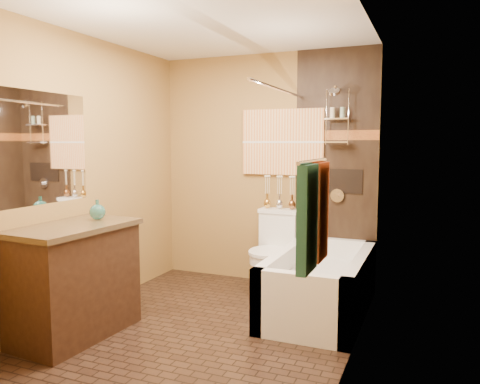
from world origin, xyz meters
The scene contains 23 objects.
floor centered at (0.00, 0.00, 0.00)m, with size 3.00×3.00×0.00m, color black.
wall_left centered at (-1.20, 0.00, 1.25)m, with size 0.02×3.00×2.50m, color olive.
wall_right centered at (1.20, 0.00, 1.25)m, with size 0.02×3.00×2.50m, color olive.
wall_back centered at (0.00, 1.50, 1.25)m, with size 2.40×0.02×2.50m, color olive.
wall_front centered at (0.00, -1.50, 1.25)m, with size 2.40×0.02×2.50m, color olive.
ceiling centered at (0.00, 0.00, 2.50)m, with size 3.00×3.00×0.00m, color silver.
alcove_tile_back centered at (0.78, 1.49, 1.25)m, with size 0.85×0.01×2.50m, color black.
alcove_tile_right centered at (1.19, 0.75, 1.25)m, with size 0.01×1.50×2.50m, color black.
mosaic_band_back centered at (0.78, 1.48, 1.62)m, with size 0.85×0.01×0.10m, color brown.
mosaic_band_right centered at (1.18, 0.75, 1.62)m, with size 0.01×1.50×0.10m, color brown.
alcove_niche centered at (0.80, 1.48, 1.15)m, with size 0.50×0.01×0.25m, color black.
shower_fixtures centered at (0.80, 1.38, 1.67)m, with size 0.24×0.33×1.16m.
curtain_rod centered at (0.40, 0.75, 2.02)m, with size 0.03×0.03×1.55m, color silver.
towel_bar centered at (1.15, -1.05, 1.45)m, with size 0.02×0.02×0.55m, color silver.
towel_teal centered at (1.16, -1.18, 1.18)m, with size 0.05×0.22×0.52m, color #1B4C5C.
towel_rust centered at (1.16, -0.92, 1.18)m, with size 0.05×0.22×0.52m, color maroon.
sunset_painting centered at (0.20, 1.48, 1.55)m, with size 0.90×0.04×0.70m, color orange.
vanity_mirror centered at (-1.19, -0.50, 1.50)m, with size 0.01×1.00×0.90m, color white.
bathtub centered at (0.80, 0.75, 0.22)m, with size 0.80×1.50×0.55m.
toilet centered at (0.20, 1.20, 0.42)m, with size 0.43×0.63×0.84m.
vanity centered at (-0.92, -0.50, 0.45)m, with size 0.68×1.06×0.90m.
teal_bottle centered at (-0.87, -0.23, 0.98)m, with size 0.13×0.13×0.21m, color #246E64, non-canonical shape.
bud_vases centered at (0.20, 1.39, 1.03)m, with size 0.35×0.07×0.35m.
Camera 1 is at (1.71, -3.35, 1.54)m, focal length 35.00 mm.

